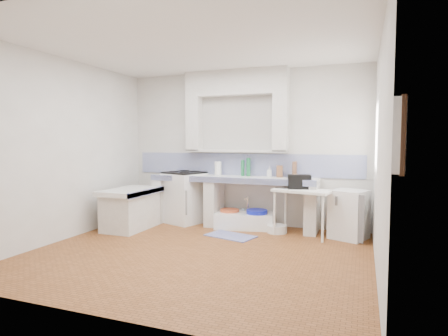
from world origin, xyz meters
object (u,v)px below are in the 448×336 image
(side_table, at_px, (303,213))
(fridge, at_px, (349,214))
(sink, at_px, (244,221))
(stove, at_px, (185,198))

(side_table, bearing_deg, fridge, 22.19)
(side_table, bearing_deg, sink, -177.26)
(stove, bearing_deg, side_table, 12.77)
(stove, distance_m, sink, 1.24)
(stove, height_order, fridge, stove)
(sink, bearing_deg, side_table, -23.06)
(sink, distance_m, side_table, 1.10)
(stove, xyz_separation_m, sink, (1.19, -0.04, -0.34))
(stove, relative_size, fridge, 1.21)
(stove, distance_m, side_table, 2.26)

